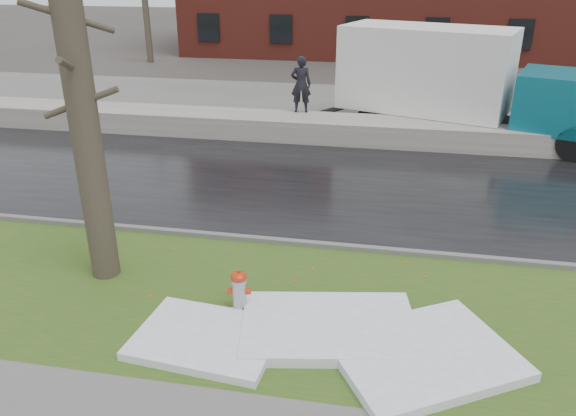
% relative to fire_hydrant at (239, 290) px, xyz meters
% --- Properties ---
extents(ground, '(120.00, 120.00, 0.00)m').
position_rel_fire_hydrant_xyz_m(ground, '(0.21, 1.62, -0.48)').
color(ground, '#47423D').
rests_on(ground, ground).
extents(verge, '(60.00, 4.50, 0.04)m').
position_rel_fire_hydrant_xyz_m(verge, '(0.21, 0.37, -0.46)').
color(verge, '#2B4C19').
rests_on(verge, ground).
extents(road, '(60.00, 7.00, 0.03)m').
position_rel_fire_hydrant_xyz_m(road, '(0.21, 6.12, -0.47)').
color(road, black).
rests_on(road, ground).
extents(parking_lot, '(60.00, 9.00, 0.03)m').
position_rel_fire_hydrant_xyz_m(parking_lot, '(0.21, 14.62, -0.47)').
color(parking_lot, slate).
rests_on(parking_lot, ground).
extents(curb, '(60.00, 0.15, 0.14)m').
position_rel_fire_hydrant_xyz_m(curb, '(0.21, 2.62, -0.41)').
color(curb, slate).
rests_on(curb, ground).
extents(snowbank, '(60.00, 1.60, 0.75)m').
position_rel_fire_hydrant_xyz_m(snowbank, '(0.21, 10.32, -0.11)').
color(snowbank, '#A7A199').
rests_on(snowbank, ground).
extents(bg_tree_left, '(1.40, 1.62, 6.50)m').
position_rel_fire_hydrant_xyz_m(bg_tree_left, '(-11.79, 23.62, 2.85)').
color(bg_tree_left, brown).
rests_on(bg_tree_left, ground).
extents(fire_hydrant, '(0.41, 0.36, 0.83)m').
position_rel_fire_hydrant_xyz_m(fire_hydrant, '(0.00, 0.00, 0.00)').
color(fire_hydrant, '#9FA1A7').
rests_on(fire_hydrant, verge).
extents(tree, '(1.34, 1.57, 6.44)m').
position_rel_fire_hydrant_xyz_m(tree, '(-2.87, 0.80, 2.81)').
color(tree, brown).
rests_on(tree, verge).
extents(box_truck, '(10.59, 5.14, 3.54)m').
position_rel_fire_hydrant_xyz_m(box_truck, '(4.38, 11.68, 1.39)').
color(box_truck, black).
rests_on(box_truck, ground).
extents(worker, '(0.75, 0.55, 1.89)m').
position_rel_fire_hydrant_xyz_m(worker, '(-0.78, 10.92, 1.21)').
color(worker, black).
rests_on(worker, snowbank).
extents(snow_patch_near, '(3.26, 3.04, 0.16)m').
position_rel_fire_hydrant_xyz_m(snow_patch_near, '(3.04, -0.68, -0.36)').
color(snow_patch_near, white).
rests_on(snow_patch_near, verge).
extents(snow_patch_far, '(2.35, 1.81, 0.14)m').
position_rel_fire_hydrant_xyz_m(snow_patch_far, '(-0.31, -0.88, -0.37)').
color(snow_patch_far, white).
rests_on(snow_patch_far, verge).
extents(snow_patch_side, '(3.07, 2.26, 0.18)m').
position_rel_fire_hydrant_xyz_m(snow_patch_side, '(1.56, -0.26, -0.35)').
color(snow_patch_side, white).
rests_on(snow_patch_side, verge).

